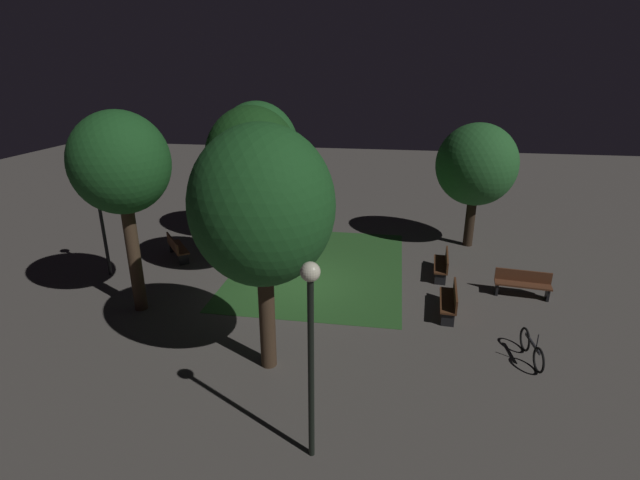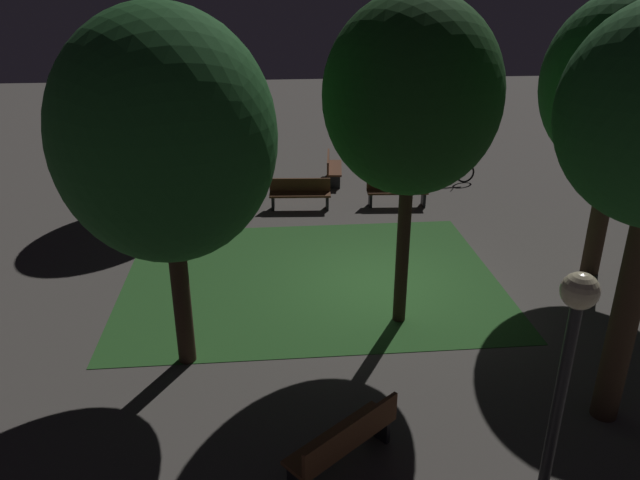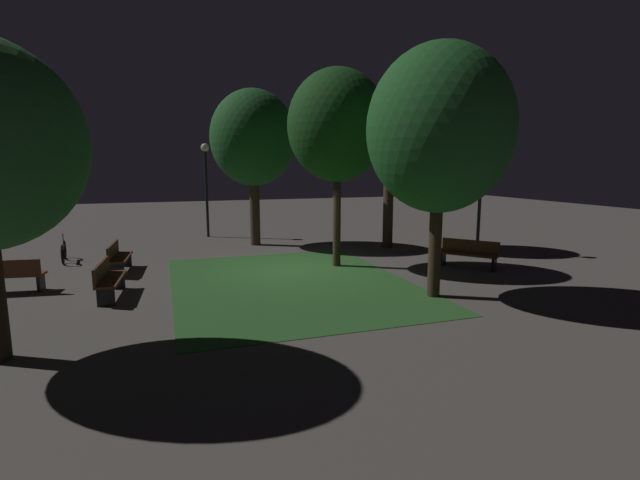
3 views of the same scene
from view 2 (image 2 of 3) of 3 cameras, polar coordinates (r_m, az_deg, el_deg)
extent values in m
plane|color=#56514C|center=(13.81, 5.49, -4.02)|extent=(60.00, 60.00, 0.00)
cube|color=#2D6028|center=(13.96, -0.86, -3.57)|extent=(8.41, 6.34, 0.01)
cube|color=#512D19|center=(18.38, 7.24, 4.52)|extent=(1.83, 0.60, 0.06)
cube|color=#512D19|center=(18.51, 7.18, 5.40)|extent=(1.80, 0.18, 0.40)
cube|color=black|center=(18.60, 9.64, 3.81)|extent=(0.11, 0.39, 0.42)
cube|color=black|center=(18.36, 4.72, 3.81)|extent=(0.11, 0.39, 0.42)
cube|color=#512D19|center=(17.99, -1.88, 4.28)|extent=(1.83, 0.60, 0.06)
cube|color=#512D19|center=(18.12, -1.88, 5.18)|extent=(1.80, 0.18, 0.40)
cube|color=black|center=(18.08, 0.67, 3.58)|extent=(0.11, 0.39, 0.42)
cube|color=black|center=(18.10, -4.41, 3.53)|extent=(0.11, 0.39, 0.42)
cube|color=brown|center=(8.88, 2.00, -18.11)|extent=(1.71, 1.50, 0.06)
cube|color=brown|center=(8.62, 3.07, -17.61)|extent=(1.44, 1.17, 0.40)
cube|color=black|center=(9.49, 5.50, -16.91)|extent=(0.30, 0.35, 0.42)
cube|color=brown|center=(20.57, 1.36, 6.74)|extent=(0.69, 1.84, 0.06)
cube|color=brown|center=(20.51, 0.77, 7.37)|extent=(0.27, 1.79, 0.40)
cube|color=black|center=(21.40, 1.36, 6.74)|extent=(0.39, 0.12, 0.42)
cube|color=black|center=(19.88, 1.34, 5.42)|extent=(0.39, 0.12, 0.42)
cylinder|color=#423021|center=(9.92, 26.84, -5.41)|extent=(0.40, 0.40, 3.95)
cylinder|color=#423021|center=(14.98, 24.87, 3.09)|extent=(0.41, 0.41, 3.38)
ellipsoid|color=#1E5623|center=(14.38, 26.66, 12.93)|extent=(3.41, 3.41, 3.80)
cylinder|color=#38281C|center=(11.65, 7.81, 0.25)|extent=(0.25, 0.25, 3.60)
ellipsoid|color=#194719|center=(10.90, 8.58, 13.21)|extent=(3.11, 3.11, 3.48)
cylinder|color=#2D2116|center=(19.24, -12.69, 7.70)|extent=(0.40, 0.40, 2.64)
ellipsoid|color=#28662D|center=(18.79, -13.30, 14.26)|extent=(3.31, 3.31, 3.39)
cylinder|color=#38281C|center=(10.64, -12.95, -3.90)|extent=(0.31, 0.31, 3.12)
ellipsoid|color=#1E5623|center=(9.78, -14.28, 9.33)|extent=(3.47, 3.47, 3.96)
cylinder|color=black|center=(7.19, 20.65, -17.98)|extent=(0.12, 0.12, 3.51)
sphere|color=#F4E5B2|center=(6.15, 23.13, -4.39)|extent=(0.36, 0.36, 0.36)
torus|color=black|center=(20.61, 10.93, 6.00)|extent=(0.66, 0.13, 0.66)
torus|color=black|center=(20.99, 13.41, 6.11)|extent=(0.66, 0.13, 0.66)
cube|color=#232328|center=(20.74, 12.22, 6.53)|extent=(0.98, 0.15, 0.08)
cylinder|color=#232328|center=(20.78, 12.90, 7.14)|extent=(0.03, 0.03, 0.40)
camera|label=1|loc=(23.17, 47.05, 18.95)|focal=26.36mm
camera|label=3|loc=(19.50, -40.80, 8.62)|focal=25.97mm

